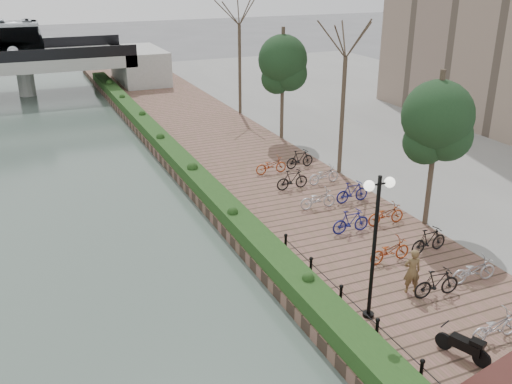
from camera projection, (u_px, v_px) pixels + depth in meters
promenade at (259, 178)px, 30.08m from camera, size 8.00×75.00×0.50m
inland_pavement at (490, 143)px, 35.99m from camera, size 24.00×75.00×0.50m
hedge at (182, 162)px, 30.75m from camera, size 1.10×56.00×0.60m
chain_fence at (398, 351)px, 15.70m from camera, size 0.10×14.10×0.70m
lamppost at (377, 217)px, 16.61m from camera, size 1.02×0.32×4.68m
motorcycle at (463, 345)px, 15.82m from camera, size 0.90×1.44×0.86m
pedestrian at (412, 271)px, 18.88m from camera, size 0.67×0.53×1.60m
bicycle_parking at (368, 218)px, 23.60m from camera, size 2.40×17.32×1.00m
street_trees at (380, 129)px, 26.18m from camera, size 3.20×37.12×6.80m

